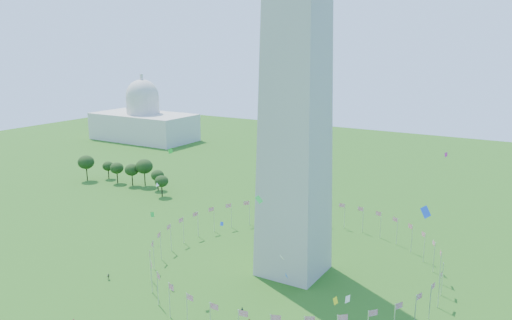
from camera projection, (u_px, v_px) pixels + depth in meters
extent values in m
cylinder|color=silver|center=(439.00, 291.00, 122.19)|extent=(0.24, 0.24, 9.00)
cylinder|color=silver|center=(442.00, 279.00, 128.29)|extent=(0.24, 0.24, 9.00)
cylinder|color=silver|center=(440.00, 268.00, 134.82)|extent=(0.24, 0.24, 9.00)
cylinder|color=silver|center=(434.00, 257.00, 141.58)|extent=(0.24, 0.24, 9.00)
cylinder|color=silver|center=(424.00, 248.00, 148.36)|extent=(0.24, 0.24, 9.00)
cylinder|color=silver|center=(412.00, 239.00, 154.95)|extent=(0.24, 0.24, 9.00)
cylinder|color=silver|center=(397.00, 232.00, 161.16)|extent=(0.24, 0.24, 9.00)
cylinder|color=silver|center=(381.00, 225.00, 166.79)|extent=(0.24, 0.24, 9.00)
cylinder|color=silver|center=(363.00, 220.00, 171.68)|extent=(0.24, 0.24, 9.00)
cylinder|color=silver|center=(345.00, 216.00, 175.68)|extent=(0.24, 0.24, 9.00)
cylinder|color=silver|center=(326.00, 213.00, 178.66)|extent=(0.24, 0.24, 9.00)
cylinder|color=silver|center=(306.00, 212.00, 180.54)|extent=(0.24, 0.24, 9.00)
cylinder|color=silver|center=(287.00, 211.00, 181.25)|extent=(0.24, 0.24, 9.00)
cylinder|color=silver|center=(268.00, 211.00, 180.78)|extent=(0.24, 0.24, 9.00)
cylinder|color=silver|center=(249.00, 213.00, 179.14)|extent=(0.24, 0.24, 9.00)
cylinder|color=silver|center=(231.00, 215.00, 176.38)|extent=(0.24, 0.24, 9.00)
cylinder|color=silver|center=(214.00, 219.00, 172.58)|extent=(0.24, 0.24, 9.00)
cylinder|color=silver|center=(198.00, 224.00, 167.86)|extent=(0.24, 0.24, 9.00)
cylinder|color=silver|center=(184.00, 230.00, 162.37)|extent=(0.24, 0.24, 9.00)
cylinder|color=silver|center=(171.00, 237.00, 156.27)|extent=(0.24, 0.24, 9.00)
cylinder|color=silver|center=(161.00, 246.00, 149.74)|extent=(0.24, 0.24, 9.00)
cylinder|color=silver|center=(154.00, 255.00, 142.98)|extent=(0.24, 0.24, 9.00)
cylinder|color=silver|center=(150.00, 266.00, 136.20)|extent=(0.24, 0.24, 9.00)
cylinder|color=silver|center=(152.00, 277.00, 129.61)|extent=(0.24, 0.24, 9.00)
cylinder|color=silver|center=(158.00, 289.00, 123.40)|extent=(0.24, 0.24, 9.00)
cylinder|color=silver|center=(170.00, 300.00, 117.77)|extent=(0.24, 0.24, 9.00)
cylinder|color=silver|center=(187.00, 311.00, 112.88)|extent=(0.24, 0.24, 9.00)
cylinder|color=silver|center=(415.00, 313.00, 111.98)|extent=(0.24, 0.24, 9.00)
cylinder|color=silver|center=(430.00, 303.00, 116.69)|extent=(0.24, 0.24, 9.00)
imported|color=#331747|center=(172.00, 288.00, 131.50)|extent=(0.96, 1.06, 1.79)
imported|color=black|center=(242.00, 311.00, 120.01)|extent=(0.73, 0.56, 1.76)
imported|color=slate|center=(108.00, 277.00, 137.59)|extent=(0.87, 1.19, 1.84)
plane|color=white|center=(282.00, 257.00, 119.52)|extent=(1.59, 2.02, 2.03)
plane|color=blue|center=(426.00, 212.00, 65.53)|extent=(1.24, 1.68, 1.66)
plane|color=green|center=(170.00, 151.00, 129.82)|extent=(0.70, 1.81, 1.69)
plane|color=white|center=(157.00, 185.00, 163.37)|extent=(0.51, 1.50, 1.41)
plane|color=blue|center=(222.00, 224.00, 149.84)|extent=(1.47, 0.60, 1.34)
plane|color=green|center=(259.00, 200.00, 114.30)|extent=(2.30, 1.44, 1.80)
plane|color=#CC2699|center=(446.00, 155.00, 104.14)|extent=(0.11, 1.19, 1.19)
plane|color=yellow|center=(335.00, 301.00, 87.59)|extent=(0.44, 1.39, 1.40)
plane|color=blue|center=(286.00, 276.00, 113.53)|extent=(1.48, 1.22, 1.46)
plane|color=white|center=(348.00, 299.00, 106.92)|extent=(1.70, 0.75, 1.84)
plane|color=green|center=(152.00, 215.00, 162.96)|extent=(0.83, 1.62, 1.68)
ellipsoid|color=#224316|center=(86.00, 168.00, 237.80)|extent=(7.67, 7.67, 11.99)
ellipsoid|color=#224316|center=(108.00, 170.00, 241.36)|extent=(5.35, 5.35, 8.36)
ellipsoid|color=#224316|center=(117.00, 173.00, 233.29)|extent=(6.23, 6.23, 9.74)
ellipsoid|color=#224316|center=(132.00, 175.00, 229.16)|extent=(6.43, 6.43, 10.04)
ellipsoid|color=#224316|center=(145.00, 173.00, 228.66)|extent=(7.85, 7.85, 12.27)
ellipsoid|color=#224316|center=(158.00, 180.00, 222.23)|extent=(5.77, 5.77, 9.02)
ellipsoid|color=#224316|center=(162.00, 186.00, 212.60)|extent=(5.82, 5.82, 9.10)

